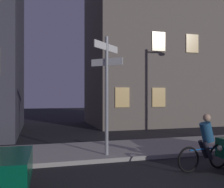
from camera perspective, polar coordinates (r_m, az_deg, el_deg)
sidewalk_kerb at (r=9.82m, az=-5.59°, el=-12.44°), size 40.00×3.04×0.14m
signpost at (r=8.73m, az=-1.18°, el=2.02°), size 1.10×1.10×3.98m
cyclist at (r=8.01m, az=19.84°, el=-10.30°), size 1.81×0.37×1.61m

